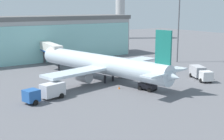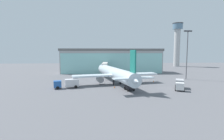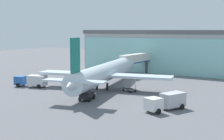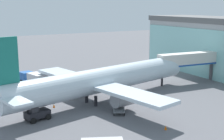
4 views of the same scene
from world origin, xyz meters
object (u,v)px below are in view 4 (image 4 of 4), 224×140
object	(u,v)px
baggage_cart	(119,110)
safety_cone_wingtip	(166,128)
jet_bridge	(191,60)
pushback_tug	(37,113)
catering_truck	(34,79)
airplane	(102,80)
safety_cone_nose	(54,106)

from	to	relation	value
baggage_cart	safety_cone_wingtip	bearing A→B (deg)	40.13
jet_bridge	pushback_tug	world-z (taller)	jet_bridge
catering_truck	pushback_tug	distance (m)	18.77
airplane	catering_truck	distance (m)	16.70
catering_truck	safety_cone_nose	world-z (taller)	catering_truck
baggage_cart	pushback_tug	world-z (taller)	pushback_tug
pushback_tug	safety_cone_wingtip	distance (m)	17.18
catering_truck	airplane	bearing A→B (deg)	-169.93
airplane	baggage_cart	distance (m)	6.79
pushback_tug	safety_cone_wingtip	xyz separation A→B (m)	(11.17, 13.04, -0.70)
baggage_cart	safety_cone_wingtip	size ratio (longest dim) A/B	5.85
pushback_tug	catering_truck	bearing A→B (deg)	62.28
airplane	safety_cone_wingtip	size ratio (longest dim) A/B	69.67
jet_bridge	baggage_cart	xyz separation A→B (m)	(8.73, -21.80, -4.15)
pushback_tug	safety_cone_nose	bearing A→B (deg)	32.92
jet_bridge	catering_truck	xyz separation A→B (m)	(-12.46, -28.18, -3.18)
catering_truck	safety_cone_nose	distance (m)	14.32
safety_cone_nose	jet_bridge	bearing A→B (deg)	93.50
safety_cone_wingtip	baggage_cart	bearing A→B (deg)	-166.17
safety_cone_wingtip	pushback_tug	bearing A→B (deg)	-130.58
baggage_cart	catering_truck	bearing A→B (deg)	-136.95
safety_cone_nose	catering_truck	bearing A→B (deg)	176.41
jet_bridge	airplane	xyz separation A→B (m)	(2.65, -21.38, -1.15)
airplane	safety_cone_wingtip	xyz separation A→B (m)	(14.23, 1.59, -3.23)
airplane	catering_truck	xyz separation A→B (m)	(-15.12, -6.80, -2.04)
catering_truck	pushback_tug	xyz separation A→B (m)	(18.17, -4.65, -0.49)
catering_truck	baggage_cart	xyz separation A→B (m)	(21.19, 6.38, -0.97)
safety_cone_wingtip	airplane	bearing A→B (deg)	-173.62
airplane	safety_cone_nose	distance (m)	8.39
jet_bridge	safety_cone_wingtip	distance (m)	26.38
catering_truck	safety_cone_nose	size ratio (longest dim) A/B	13.85
jet_bridge	safety_cone_nose	xyz separation A→B (m)	(1.78, -29.07, -4.37)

